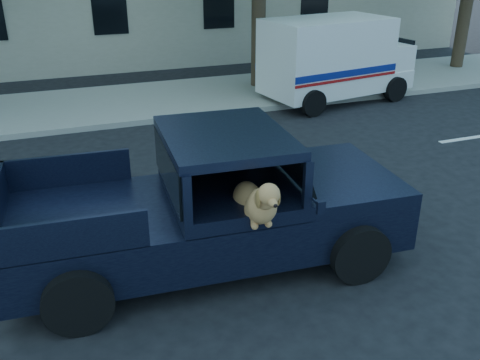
# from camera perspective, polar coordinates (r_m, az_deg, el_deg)

# --- Properties ---
(ground) EXTENTS (120.00, 120.00, 0.00)m
(ground) POSITION_cam_1_polar(r_m,az_deg,el_deg) (7.78, -5.59, -10.67)
(ground) COLOR black
(ground) RESTS_ON ground
(far_sidewalk) EXTENTS (60.00, 4.00, 0.15)m
(far_sidewalk) POSITION_cam_1_polar(r_m,az_deg,el_deg) (16.09, -14.42, 7.71)
(far_sidewalk) COLOR gray
(far_sidewalk) RESTS_ON ground
(lane_stripes) EXTENTS (21.60, 0.14, 0.01)m
(lane_stripes) POSITION_cam_1_polar(r_m,az_deg,el_deg) (11.15, -0.33, 0.81)
(lane_stripes) COLOR silver
(lane_stripes) RESTS_ON ground
(pickup_truck) EXTENTS (5.76, 3.06, 2.01)m
(pickup_truck) POSITION_cam_1_polar(r_m,az_deg,el_deg) (7.83, -4.02, -4.47)
(pickup_truck) COLOR black
(pickup_truck) RESTS_ON ground
(mail_truck) EXTENTS (4.69, 2.86, 2.42)m
(mail_truck) POSITION_cam_1_polar(r_m,az_deg,el_deg) (16.37, 9.96, 11.95)
(mail_truck) COLOR silver
(mail_truck) RESTS_ON ground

